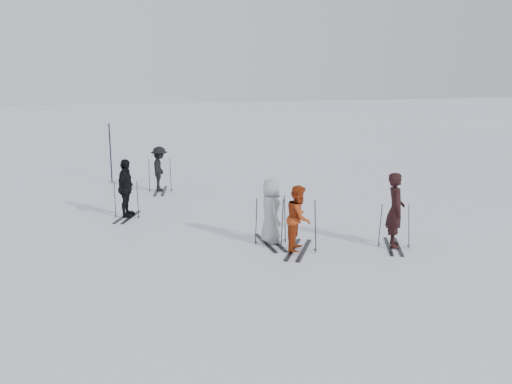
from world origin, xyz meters
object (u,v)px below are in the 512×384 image
(skier_grey, at_px, (271,212))
(piste_marker, at_px, (110,153))
(skier_uphill_left, at_px, (126,189))
(skier_uphill_far, at_px, (160,170))
(skier_red, at_px, (299,219))
(skier_near_dark, at_px, (395,211))

(skier_grey, xyz_separation_m, piste_marker, (-3.49, 9.33, 0.32))
(skier_uphill_left, distance_m, piste_marker, 5.71)
(skier_uphill_far, bearing_deg, skier_red, -151.01)
(skier_near_dark, height_order, skier_red, skier_near_dark)
(skier_red, height_order, skier_uphill_left, skier_uphill_left)
(skier_near_dark, relative_size, skier_uphill_left, 1.07)
(skier_near_dark, xyz_separation_m, skier_grey, (-2.82, 1.18, -0.11))
(skier_near_dark, height_order, piste_marker, piste_marker)
(skier_near_dark, distance_m, skier_uphill_far, 9.46)
(skier_near_dark, relative_size, skier_uphill_far, 1.15)
(skier_red, height_order, skier_grey, skier_grey)
(skier_grey, bearing_deg, skier_uphill_left, 42.04)
(skier_uphill_far, bearing_deg, skier_near_dark, -137.96)
(skier_red, height_order, skier_uphill_far, skier_uphill_far)
(skier_red, bearing_deg, skier_near_dark, -69.43)
(skier_near_dark, bearing_deg, piste_marker, 53.90)
(skier_uphill_far, xyz_separation_m, piste_marker, (-1.59, 2.30, 0.34))
(skier_near_dark, bearing_deg, skier_uphill_left, 74.82)
(skier_near_dark, height_order, skier_grey, skier_near_dark)
(piste_marker, bearing_deg, skier_red, -68.63)
(skier_grey, xyz_separation_m, skier_uphill_far, (-1.89, 7.03, -0.02))
(skier_uphill_left, height_order, skier_uphill_far, skier_uphill_left)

